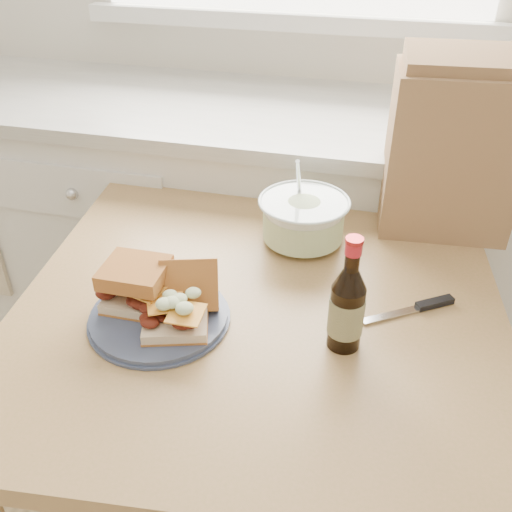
% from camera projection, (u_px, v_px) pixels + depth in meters
% --- Properties ---
extents(cabinet_run, '(2.50, 0.64, 0.94)m').
position_uv_depth(cabinet_run, '(267.00, 242.00, 1.92)').
color(cabinet_run, white).
rests_on(cabinet_run, ground).
extents(dining_table, '(1.05, 1.05, 0.80)m').
position_uv_depth(dining_table, '(260.00, 340.00, 1.21)').
color(dining_table, '#B08053').
rests_on(dining_table, ground).
extents(plate, '(0.26, 0.26, 0.02)m').
position_uv_depth(plate, '(159.00, 317.00, 1.08)').
color(plate, '#3D4763').
rests_on(plate, dining_table).
extents(sandwich_left, '(0.12, 0.11, 0.09)m').
position_uv_depth(sandwich_left, '(137.00, 284.00, 1.08)').
color(sandwich_left, beige).
rests_on(sandwich_left, plate).
extents(sandwich_right, '(0.14, 0.19, 0.10)m').
position_uv_depth(sandwich_right, '(180.00, 305.00, 1.05)').
color(sandwich_right, beige).
rests_on(sandwich_right, plate).
extents(coleslaw_bowl, '(0.21, 0.21, 0.21)m').
position_uv_depth(coleslaw_bowl, '(303.00, 221.00, 1.29)').
color(coleslaw_bowl, white).
rests_on(coleslaw_bowl, dining_table).
extents(beer_bottle, '(0.06, 0.06, 0.23)m').
position_uv_depth(beer_bottle, '(347.00, 307.00, 0.98)').
color(beer_bottle, black).
rests_on(beer_bottle, dining_table).
extents(knife, '(0.18, 0.12, 0.01)m').
position_uv_depth(knife, '(424.00, 306.00, 1.11)').
color(knife, silver).
rests_on(knife, dining_table).
extents(paper_bag, '(0.30, 0.21, 0.37)m').
position_uv_depth(paper_bag, '(452.00, 153.00, 1.28)').
color(paper_bag, '#946847').
rests_on(paper_bag, dining_table).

